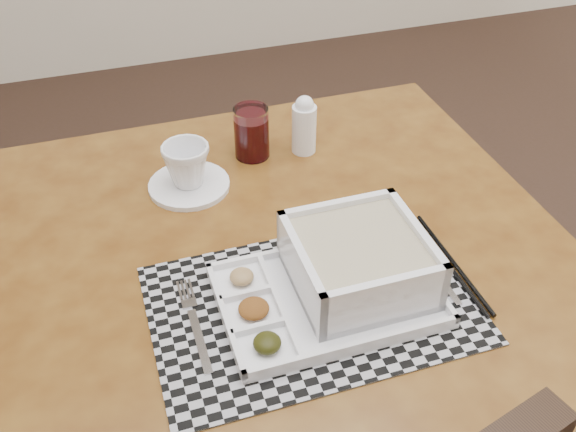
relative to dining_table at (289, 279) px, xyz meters
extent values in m
cube|color=#4B270D|center=(0.00, 0.00, 0.05)|extent=(0.93, 0.93, 0.04)
cylinder|color=#4B270D|center=(-0.42, 0.42, -0.29)|extent=(0.05, 0.05, 0.66)
cylinder|color=#4B270D|center=(0.42, 0.42, -0.29)|extent=(0.05, 0.05, 0.66)
cube|color=#4B270D|center=(0.00, 0.40, 0.00)|extent=(0.80, 0.03, 0.07)
cube|color=#4B270D|center=(-0.40, 0.00, 0.00)|extent=(0.03, 0.80, 0.07)
cube|color=#4B270D|center=(0.40, 0.00, 0.00)|extent=(0.03, 0.80, 0.07)
cube|color=#9E9EA5|center=(-0.01, -0.13, 0.07)|extent=(0.48, 0.32, 0.00)
cube|color=white|center=(0.02, -0.13, 0.08)|extent=(0.32, 0.22, 0.01)
cube|color=white|center=(0.02, -0.03, 0.09)|extent=(0.32, 0.01, 0.01)
cube|color=white|center=(0.02, -0.24, 0.09)|extent=(0.32, 0.01, 0.01)
cube|color=white|center=(-0.14, -0.13, 0.09)|extent=(0.01, 0.22, 0.01)
cube|color=white|center=(0.17, -0.13, 0.09)|extent=(0.01, 0.22, 0.01)
cube|color=white|center=(-0.06, -0.13, 0.09)|extent=(0.01, 0.20, 0.01)
cube|color=white|center=(-0.10, -0.17, 0.09)|extent=(0.08, 0.01, 0.01)
cube|color=white|center=(-0.10, -0.10, 0.09)|extent=(0.08, 0.01, 0.01)
ellipsoid|color=black|center=(-0.10, -0.20, 0.10)|extent=(0.04, 0.04, 0.02)
ellipsoid|color=#4D2C0C|center=(-0.10, -0.13, 0.09)|extent=(0.05, 0.05, 0.02)
ellipsoid|color=olive|center=(-0.10, -0.06, 0.09)|extent=(0.04, 0.04, 0.02)
cube|color=white|center=(0.07, -0.12, 0.09)|extent=(0.20, 0.20, 0.01)
cube|color=white|center=(0.07, -0.03, 0.13)|extent=(0.19, 0.01, 0.09)
cube|color=white|center=(0.07, -0.21, 0.13)|extent=(0.19, 0.01, 0.09)
cube|color=white|center=(-0.02, -0.12, 0.13)|extent=(0.01, 0.19, 0.09)
cube|color=white|center=(0.16, -0.12, 0.13)|extent=(0.01, 0.19, 0.09)
cube|color=#C1AE8F|center=(0.07, -0.12, 0.12)|extent=(0.17, 0.17, 0.07)
cube|color=#BBBAC1|center=(-0.18, -0.15, 0.08)|extent=(0.01, 0.12, 0.00)
cube|color=#BBBAC1|center=(-0.18, -0.08, 0.08)|extent=(0.02, 0.02, 0.00)
cube|color=#BBBAC1|center=(-0.19, -0.05, 0.08)|extent=(0.00, 0.04, 0.00)
cube|color=#BBBAC1|center=(-0.18, -0.05, 0.08)|extent=(0.00, 0.04, 0.00)
cube|color=#BBBAC1|center=(-0.18, -0.05, 0.08)|extent=(0.00, 0.04, 0.00)
cube|color=#BBBAC1|center=(-0.17, -0.05, 0.08)|extent=(0.00, 0.04, 0.00)
cube|color=#BBBAC1|center=(0.20, -0.14, 0.08)|extent=(0.01, 0.12, 0.00)
ellipsoid|color=#BBBAC1|center=(0.20, -0.05, 0.08)|extent=(0.04, 0.06, 0.01)
cylinder|color=black|center=(0.23, -0.12, 0.08)|extent=(0.01, 0.24, 0.01)
cylinder|color=black|center=(0.24, -0.12, 0.08)|extent=(0.01, 0.24, 0.01)
cylinder|color=white|center=(-0.12, 0.22, 0.08)|extent=(0.15, 0.15, 0.01)
imported|color=white|center=(-0.12, 0.22, 0.12)|extent=(0.09, 0.09, 0.08)
cylinder|color=white|center=(0.02, 0.29, 0.12)|extent=(0.07, 0.07, 0.10)
cylinder|color=#40050A|center=(0.02, 0.29, 0.11)|extent=(0.06, 0.06, 0.08)
cylinder|color=white|center=(0.12, 0.27, 0.12)|extent=(0.05, 0.05, 0.10)
sphere|color=white|center=(0.12, 0.27, 0.17)|extent=(0.04, 0.04, 0.04)
camera|label=1|loc=(-0.25, -0.75, 0.78)|focal=40.00mm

